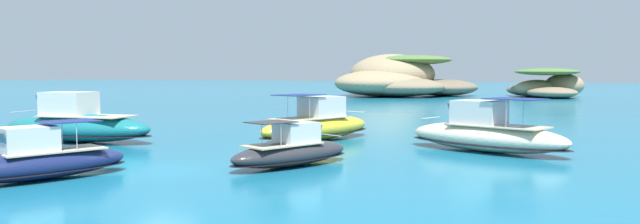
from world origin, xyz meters
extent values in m
plane|color=#197093|center=(0.00, 0.00, 0.00)|extent=(400.00, 400.00, 0.00)
ellipsoid|color=#9E8966|center=(-10.95, 71.73, 2.12)|extent=(18.22, 20.72, 4.25)
ellipsoid|color=#9E8966|center=(-10.50, 76.48, 3.44)|extent=(17.09, 19.70, 6.87)
ellipsoid|color=#84755B|center=(-8.38, 70.99, 1.55)|extent=(18.46, 16.63, 3.11)
ellipsoid|color=#756651|center=(-2.08, 76.90, 1.34)|extent=(13.34, 13.97, 2.69)
ellipsoid|color=#756651|center=(-10.54, 73.46, 1.86)|extent=(21.33, 21.42, 3.71)
ellipsoid|color=#517538|center=(-7.50, 76.42, 5.86)|extent=(13.68, 12.44, 1.63)
ellipsoid|color=#9E8966|center=(16.26, 79.13, 1.81)|extent=(7.67, 7.89, 3.63)
ellipsoid|color=#9E8966|center=(12.35, 78.04, 1.34)|extent=(9.34, 9.31, 2.68)
ellipsoid|color=#756651|center=(11.54, 79.96, 0.99)|extent=(10.75, 11.39, 1.98)
ellipsoid|color=#84755B|center=(15.29, 79.43, 0.94)|extent=(7.18, 7.14, 1.89)
ellipsoid|color=#84755B|center=(14.56, 74.25, 0.84)|extent=(10.10, 10.01, 1.68)
ellipsoid|color=#517538|center=(13.77, 76.80, 3.93)|extent=(9.47, 8.61, 1.09)
ellipsoid|color=navy|center=(-3.15, -3.30, 0.57)|extent=(4.53, 6.95, 1.14)
ellipsoid|color=black|center=(-3.15, -3.30, 0.31)|extent=(4.62, 7.09, 0.14)
cube|color=#C6B793|center=(-2.95, -2.83, 1.06)|extent=(3.05, 4.07, 0.06)
cube|color=silver|center=(-3.28, -3.60, 1.55)|extent=(2.04, 2.29, 0.94)
cube|color=#2D4756|center=(-3.67, -4.48, 1.65)|extent=(1.29, 0.73, 0.50)
cube|color=navy|center=(-2.68, -2.22, 2.13)|extent=(2.25, 2.47, 0.04)
cylinder|color=silver|center=(-2.03, -2.50, 1.59)|extent=(0.03, 0.03, 1.07)
cylinder|color=silver|center=(-3.33, -1.94, 1.59)|extent=(0.03, 0.03, 1.07)
ellipsoid|color=#2D2D33|center=(4.35, 3.11, 0.52)|extent=(4.30, 6.35, 1.05)
ellipsoid|color=black|center=(4.35, 3.11, 0.29)|extent=(4.39, 6.48, 0.13)
cube|color=#C6B793|center=(4.16, 2.70, 0.97)|extent=(2.87, 3.73, 0.06)
cube|color=silver|center=(4.49, 3.39, 1.43)|extent=(1.91, 2.11, 0.86)
cube|color=#2D4756|center=(4.86, 4.19, 1.52)|extent=(1.17, 0.70, 0.46)
cylinder|color=silver|center=(5.38, 5.28, 1.15)|extent=(1.18, 0.58, 0.04)
cube|color=#333338|center=(3.89, 2.14, 1.95)|extent=(2.09, 2.29, 0.04)
cylinder|color=silver|center=(3.31, 2.42, 1.46)|extent=(0.03, 0.03, 0.98)
cylinder|color=silver|center=(4.48, 1.86, 1.46)|extent=(0.03, 0.03, 0.98)
ellipsoid|color=#19727A|center=(-10.70, 6.38, 0.81)|extent=(9.79, 3.71, 1.63)
ellipsoid|color=black|center=(-10.70, 6.38, 0.45)|extent=(9.99, 3.78, 0.20)
cube|color=#C6B793|center=(-9.99, 6.44, 1.51)|extent=(5.46, 2.90, 0.06)
cube|color=silver|center=(-11.18, 6.34, 2.21)|extent=(2.85, 2.24, 1.34)
cube|color=#2D4756|center=(-12.54, 6.22, 2.34)|extent=(0.46, 1.89, 0.71)
cylinder|color=silver|center=(-14.43, 6.05, 1.69)|extent=(0.21, 2.01, 0.04)
ellipsoid|color=yellow|center=(1.80, 12.33, 0.73)|extent=(5.55, 8.87, 1.45)
ellipsoid|color=black|center=(1.80, 12.33, 0.40)|extent=(5.66, 9.05, 0.17)
cube|color=#C6B793|center=(1.57, 11.73, 1.34)|extent=(3.76, 5.17, 0.06)
cube|color=silver|center=(1.96, 12.72, 1.97)|extent=(2.55, 2.88, 1.19)
cube|color=#2D4756|center=(2.41, 13.85, 2.09)|extent=(1.65, 0.87, 0.63)
cylinder|color=silver|center=(3.04, 15.42, 1.52)|extent=(1.68, 0.70, 0.04)
cube|color=navy|center=(1.25, 10.94, 2.71)|extent=(2.80, 3.12, 0.04)
cylinder|color=silver|center=(0.42, 11.27, 2.02)|extent=(0.03, 0.03, 1.37)
cylinder|color=silver|center=(2.08, 10.61, 2.02)|extent=(0.03, 0.03, 1.37)
ellipsoid|color=beige|center=(11.67, 10.92, 0.73)|extent=(8.90, 5.69, 1.46)
ellipsoid|color=black|center=(11.67, 10.92, 0.40)|extent=(9.08, 5.80, 0.17)
cube|color=#C6B793|center=(12.26, 10.67, 1.35)|extent=(5.19, 3.84, 0.06)
cube|color=silver|center=(11.27, 11.08, 1.98)|extent=(2.91, 2.59, 1.20)
cube|color=#2D4756|center=(10.15, 11.55, 2.10)|extent=(0.90, 1.65, 0.64)
cylinder|color=silver|center=(8.59, 12.21, 1.53)|extent=(0.73, 1.67, 0.04)
cube|color=navy|center=(13.05, 10.34, 2.72)|extent=(3.15, 2.84, 0.04)
cylinder|color=silver|center=(12.70, 9.51, 2.03)|extent=(0.03, 0.03, 1.37)
cylinder|color=silver|center=(13.40, 11.16, 2.03)|extent=(0.03, 0.03, 1.37)
camera|label=1|loc=(14.78, -19.65, 4.09)|focal=32.93mm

